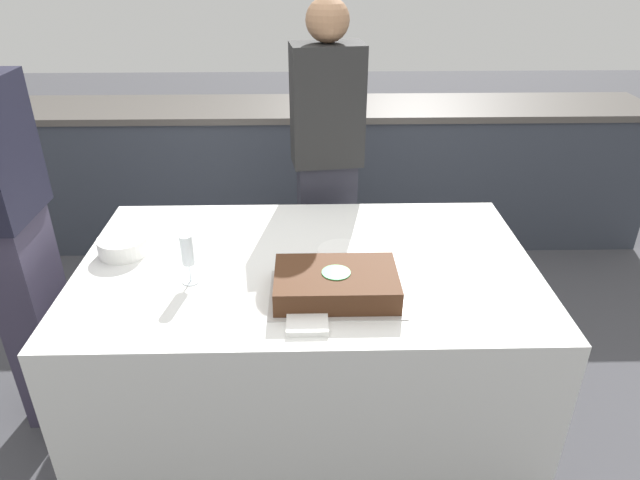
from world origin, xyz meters
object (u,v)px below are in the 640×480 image
plate_stack (123,246)px  person_seated_left (14,236)px  cake (336,284)px  person_cutting_cake (327,163)px  wine_glass (187,252)px

plate_stack → person_seated_left: bearing=-166.6°
cake → person_cutting_cake: 1.00m
wine_glass → person_seated_left: (-0.68, 0.13, 0.00)m
wine_glass → person_cutting_cake: person_cutting_cake is taller
cake → wine_glass: bearing=169.6°
person_seated_left → cake: bearing=-100.7°
person_cutting_cake → wine_glass: bearing=51.4°
plate_stack → person_cutting_cake: 1.09m
plate_stack → person_cutting_cake: person_cutting_cake is taller
person_cutting_cake → person_seated_left: size_ratio=0.99×
person_seated_left → wine_glass: bearing=-101.0°
person_cutting_cake → cake: bearing=82.3°
wine_glass → person_seated_left: 0.70m
plate_stack → wine_glass: bearing=-35.6°
cake → person_seated_left: bearing=169.3°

